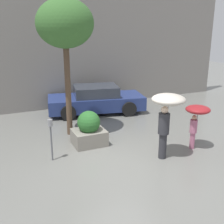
{
  "coord_description": "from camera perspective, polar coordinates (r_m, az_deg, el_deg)",
  "views": [
    {
      "loc": [
        -3.17,
        -6.83,
        3.9
      ],
      "look_at": [
        0.53,
        1.6,
        1.05
      ],
      "focal_mm": 45.0,
      "sensor_mm": 36.0,
      "label": 1
    }
  ],
  "objects": [
    {
      "name": "ground_plane",
      "position": [
        8.48,
        1.07,
        -10.19
      ],
      "size": [
        40.0,
        40.0,
        0.0
      ],
      "primitive_type": "plane",
      "color": "slate"
    },
    {
      "name": "building_facade",
      "position": [
        13.73,
        -10.59,
        13.16
      ],
      "size": [
        18.0,
        0.3,
        6.0
      ],
      "color": "gray",
      "rests_on": "ground"
    },
    {
      "name": "planter_box",
      "position": [
        9.51,
        -4.71,
        -3.7
      ],
      "size": [
        1.08,
        0.89,
        1.19
      ],
      "color": "gray",
      "rests_on": "ground"
    },
    {
      "name": "person_adult",
      "position": [
        8.4,
        11.13,
        0.74
      ],
      "size": [
        1.0,
        1.0,
        1.99
      ],
      "rotation": [
        0.0,
        0.0,
        0.3
      ],
      "color": "#2D2D33",
      "rests_on": "ground"
    },
    {
      "name": "person_child",
      "position": [
        9.38,
        16.87,
        -0.42
      ],
      "size": [
        0.78,
        0.78,
        1.46
      ],
      "rotation": [
        0.0,
        0.0,
        -0.14
      ],
      "color": "#B76684",
      "rests_on": "ground"
    },
    {
      "name": "parked_car_near",
      "position": [
        13.02,
        -3.27,
        2.45
      ],
      "size": [
        4.6,
        2.61,
        1.26
      ],
      "rotation": [
        0.0,
        0.0,
        1.37
      ],
      "color": "navy",
      "rests_on": "ground"
    },
    {
      "name": "street_tree",
      "position": [
        9.95,
        -9.53,
        17.06
      ],
      "size": [
        1.95,
        1.95,
        4.8
      ],
      "color": "brown",
      "rests_on": "ground"
    },
    {
      "name": "parking_meter",
      "position": [
        8.43,
        -12.35,
        -3.85
      ],
      "size": [
        0.14,
        0.14,
        1.3
      ],
      "color": "#595B60",
      "rests_on": "ground"
    }
  ]
}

